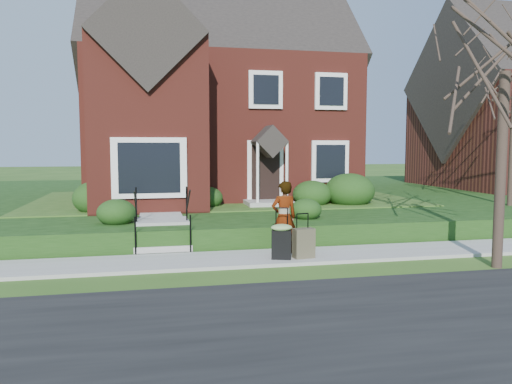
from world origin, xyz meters
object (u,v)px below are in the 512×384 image
object	(u,v)px
woman	(284,217)
tree_verge	(506,52)
front_steps	(162,230)
suitcase_olive	(304,243)
suitcase_black	(282,239)

from	to	relation	value
woman	tree_verge	bearing A→B (deg)	147.78
front_steps	suitcase_olive	world-z (taller)	front_steps
woman	front_steps	bearing A→B (deg)	-36.17
woman	suitcase_olive	world-z (taller)	woman
suitcase_black	tree_verge	xyz separation A→B (m)	(4.47, -1.44, 4.07)
front_steps	suitcase_black	size ratio (longest dim) A/B	1.72
front_steps	tree_verge	bearing A→B (deg)	-27.24
front_steps	tree_verge	size ratio (longest dim) A/B	0.31
suitcase_black	suitcase_olive	world-z (taller)	suitcase_black
suitcase_olive	tree_verge	xyz separation A→B (m)	(3.94, -1.45, 4.18)
woman	suitcase_black	xyz separation A→B (m)	(-0.22, -0.60, -0.41)
front_steps	woman	size ratio (longest dim) A/B	1.16
front_steps	woman	bearing A→B (deg)	-29.58
suitcase_black	front_steps	bearing A→B (deg)	157.72
suitcase_olive	suitcase_black	bearing A→B (deg)	172.85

